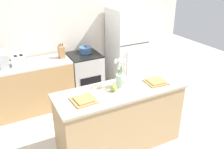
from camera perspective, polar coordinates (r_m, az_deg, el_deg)
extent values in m
plane|color=beige|center=(3.73, 1.85, -16.34)|extent=(10.00, 10.00, 0.00)
cube|color=silver|center=(4.79, -9.94, 11.02)|extent=(5.20, 0.08, 2.70)
cube|color=tan|center=(3.46, 1.96, -10.70)|extent=(1.76, 0.62, 0.90)
cube|color=tan|center=(3.21, 2.07, -3.88)|extent=(1.80, 0.66, 0.03)
cube|color=tan|center=(4.53, -20.26, -3.35)|extent=(1.68, 0.60, 0.88)
cube|color=beige|center=(4.34, -21.13, 1.96)|extent=(1.68, 0.60, 0.03)
cube|color=#B2B5B7|center=(4.76, -6.48, -0.45)|extent=(0.60, 0.60, 0.89)
cube|color=black|center=(4.59, -6.75, 4.70)|extent=(0.60, 0.60, 0.02)
cube|color=black|center=(4.52, -5.04, -2.29)|extent=(0.42, 0.01, 0.29)
cube|color=white|center=(4.99, 3.52, 6.03)|extent=(0.68, 0.64, 1.72)
cube|color=black|center=(4.67, 5.63, 7.29)|extent=(0.67, 0.01, 0.01)
cylinder|color=#B2B5B7|center=(4.73, 3.61, 1.38)|extent=(0.02, 0.02, 0.75)
cylinder|color=silver|center=(3.23, 1.95, -1.47)|extent=(0.11, 0.11, 0.18)
cylinder|color=#4C9342|center=(3.20, 2.38, 0.36)|extent=(0.05, 0.01, 0.31)
ellipsoid|color=white|center=(3.14, 2.81, 3.28)|extent=(0.04, 0.04, 0.06)
cylinder|color=#4C9342|center=(3.21, 2.01, 0.01)|extent=(0.05, 0.07, 0.25)
ellipsoid|color=white|center=(3.20, 2.13, 2.59)|extent=(0.03, 0.03, 0.05)
cylinder|color=#4C9342|center=(3.21, 1.91, 0.38)|extent=(0.04, 0.11, 0.29)
ellipsoid|color=white|center=(3.19, 1.76, 3.45)|extent=(0.04, 0.04, 0.06)
cylinder|color=#4C9342|center=(3.20, 1.62, 0.45)|extent=(0.05, 0.08, 0.31)
ellipsoid|color=white|center=(3.15, 1.02, 3.43)|extent=(0.03, 0.03, 0.05)
cylinder|color=#4C9342|center=(3.18, 1.48, 0.28)|extent=(0.08, 0.03, 0.31)
ellipsoid|color=white|center=(3.11, 0.82, 3.09)|extent=(0.04, 0.04, 0.06)
cylinder|color=#4C9342|center=(3.20, 1.89, -0.42)|extent=(0.06, 0.04, 0.22)
ellipsoid|color=white|center=(3.12, 1.66, 1.57)|extent=(0.04, 0.04, 0.06)
cylinder|color=#4C9342|center=(3.17, 1.87, -0.26)|extent=(0.03, 0.03, 0.27)
ellipsoid|color=white|center=(3.10, 1.86, 2.16)|extent=(0.03, 0.03, 0.05)
cylinder|color=#4C9342|center=(3.18, 2.33, -0.38)|extent=(0.03, 0.11, 0.23)
ellipsoid|color=white|center=(3.09, 3.04, 1.47)|extent=(0.04, 0.04, 0.05)
cylinder|color=#4C9342|center=(3.19, 2.43, 0.33)|extent=(0.04, 0.02, 0.31)
ellipsoid|color=white|center=(3.12, 2.80, 3.34)|extent=(0.05, 0.05, 0.07)
ellipsoid|color=#9EBC47|center=(3.13, 0.41, -3.30)|extent=(0.08, 0.08, 0.09)
cone|color=#9EBC47|center=(3.11, 0.41, -2.44)|extent=(0.04, 0.04, 0.04)
cylinder|color=brown|center=(3.10, 0.42, -2.03)|extent=(0.01, 0.01, 0.02)
cube|color=olive|center=(2.96, -6.81, -6.19)|extent=(0.31, 0.31, 0.01)
cube|color=#A37A42|center=(2.95, -6.82, -5.99)|extent=(0.22, 0.22, 0.01)
cube|color=olive|center=(3.44, 10.44, -1.78)|extent=(0.31, 0.31, 0.01)
cube|color=#A37A42|center=(3.44, 10.46, -1.60)|extent=(0.22, 0.22, 0.01)
cube|color=#B7BABC|center=(4.31, -21.47, 3.17)|extent=(0.26, 0.18, 0.17)
cube|color=black|center=(4.28, -22.24, 4.12)|extent=(0.05, 0.11, 0.01)
cube|color=black|center=(4.29, -21.05, 4.34)|extent=(0.05, 0.11, 0.01)
cube|color=black|center=(4.30, -23.35, 3.13)|extent=(0.02, 0.02, 0.02)
cylinder|color=#386093|center=(4.63, -6.40, 5.79)|extent=(0.24, 0.24, 0.11)
cylinder|color=#386093|center=(4.61, -6.44, 6.50)|extent=(0.24, 0.24, 0.01)
sphere|color=black|center=(4.61, -6.45, 6.73)|extent=(0.02, 0.02, 0.02)
cube|color=#A37547|center=(4.44, -12.07, 5.32)|extent=(0.10, 0.14, 0.22)
cylinder|color=black|center=(4.39, -12.60, 6.92)|extent=(0.01, 0.01, 0.05)
cylinder|color=black|center=(4.40, -12.22, 6.98)|extent=(0.01, 0.01, 0.05)
cylinder|color=black|center=(4.41, -11.85, 7.04)|extent=(0.01, 0.01, 0.05)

